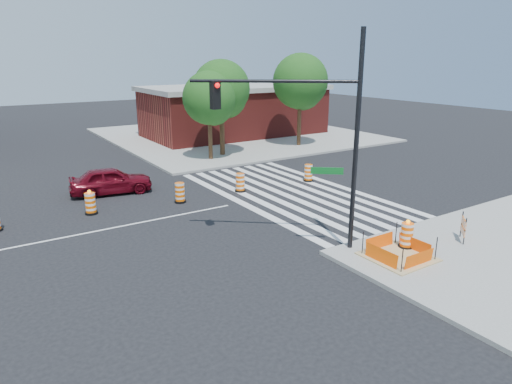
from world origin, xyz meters
The scene contains 17 objects.
ground centered at (0.00, 0.00, 0.00)m, with size 120.00×120.00×0.00m, color black.
sidewalk_ne centered at (18.00, 18.00, 0.07)m, with size 22.00×22.00×0.15m, color gray.
crosswalk_east centered at (10.95, 0.00, 0.01)m, with size 6.75×13.50×0.01m.
lane_centerline centered at (0.00, 0.00, 0.01)m, with size 14.00×0.12×0.01m, color silver.
excavation_pit centered at (9.00, -9.00, 0.22)m, with size 2.20×2.20×0.90m.
brick_storefront centered at (18.00, 18.00, 2.32)m, with size 16.50×8.50×4.60m.
red_coupe centered at (2.74, 5.27, 0.73)m, with size 1.73×4.29×1.46m, color #5D0813.
signal_pole_se centered at (6.89, -6.33, 4.89)m, with size 4.80×3.87×7.97m.
pit_drum centered at (9.93, -8.58, 0.62)m, with size 0.58×0.58×1.14m.
barricade centered at (12.40, -9.29, 0.74)m, with size 0.71×0.64×1.08m.
tree_north_c centered at (11.07, 9.59, 4.20)m, with size 3.68×3.68×6.26m.
tree_north_d centered at (12.51, 10.46, 4.70)m, with size 4.13×4.12×7.01m.
tree_north_e centered at (19.62, 10.37, 5.01)m, with size 4.39×4.39×7.46m.
median_drum_3 centered at (0.95, 2.42, 0.49)m, with size 0.60×0.60×1.18m.
median_drum_4 centered at (5.22, 1.78, 0.48)m, with size 0.60×0.60×1.02m.
median_drum_5 centered at (8.79, 1.76, 0.48)m, with size 0.60×0.60×1.02m.
median_drum_6 centered at (13.32, 1.42, 0.48)m, with size 0.60×0.60×1.02m.
Camera 1 is at (-3.60, -18.95, 7.16)m, focal length 32.00 mm.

